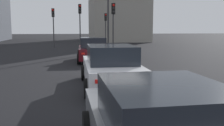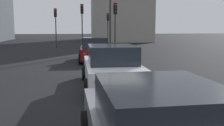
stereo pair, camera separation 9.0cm
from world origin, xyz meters
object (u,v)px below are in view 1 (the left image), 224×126
object	(u,v)px
car_maroon_lead	(93,50)
car_white_second	(111,67)
traffic_light_near_right	(53,20)
traffic_light_far_left	(113,18)
traffic_light_far_right	(106,22)
traffic_light_near_left	(80,17)

from	to	relation	value
car_maroon_lead	car_white_second	bearing A→B (deg)	-177.46
car_maroon_lead	traffic_light_near_right	world-z (taller)	traffic_light_near_right
traffic_light_far_left	traffic_light_far_right	xyz separation A→B (m)	(11.19, -0.69, -0.18)
traffic_light_near_left	traffic_light_near_right	bearing A→B (deg)	-143.92
car_maroon_lead	car_white_second	xyz separation A→B (m)	(-7.55, -0.13, 0.01)
traffic_light_far_left	traffic_light_far_right	bearing A→B (deg)	169.67
car_white_second	traffic_light_far_left	size ratio (longest dim) A/B	1.13
traffic_light_near_right	traffic_light_near_left	bearing A→B (deg)	45.72
traffic_light_far_right	traffic_light_far_left	bearing A→B (deg)	-9.70
car_maroon_lead	traffic_light_far_left	size ratio (longest dim) A/B	1.01
car_maroon_lead	traffic_light_near_left	distance (m)	8.90
traffic_light_near_right	traffic_light_far_left	world-z (taller)	traffic_light_near_right
car_white_second	car_maroon_lead	bearing A→B (deg)	0.75
traffic_light_far_left	car_maroon_lead	bearing A→B (deg)	-30.59
traffic_light_near_left	traffic_light_far_left	size ratio (longest dim) A/B	1.05
car_white_second	traffic_light_near_right	bearing A→B (deg)	10.06
traffic_light_far_right	car_white_second	bearing A→B (deg)	-12.50
traffic_light_far_left	traffic_light_far_right	size ratio (longest dim) A/B	1.07
car_maroon_lead	traffic_light_far_right	world-z (taller)	traffic_light_far_right
traffic_light_near_right	traffic_light_far_right	world-z (taller)	traffic_light_near_right
traffic_light_near_right	traffic_light_far_left	bearing A→B (deg)	42.49
traffic_light_far_left	traffic_light_far_right	distance (m)	11.21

